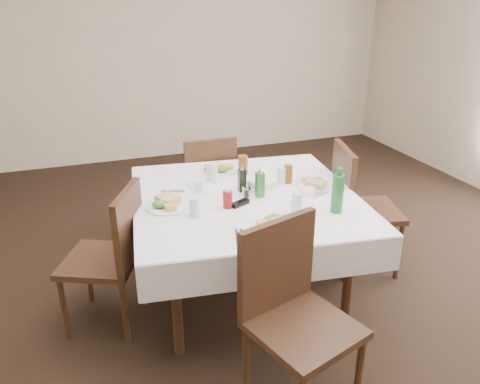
{
  "coord_description": "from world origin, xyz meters",
  "views": [
    {
      "loc": [
        -1.13,
        -2.48,
        2.02
      ],
      "look_at": [
        -0.18,
        0.2,
        0.8
      ],
      "focal_mm": 35.0,
      "sensor_mm": 36.0,
      "label": 1
    }
  ],
  "objects_px": {
    "water_w": "(194,207)",
    "bread_basket": "(261,184)",
    "chair_north": "(208,181)",
    "water_s": "(297,203)",
    "chair_east": "(356,201)",
    "oil_cruet_green": "(260,184)",
    "chair_south": "(291,305)",
    "chair_west": "(114,250)",
    "dining_table": "(246,205)",
    "water_n": "(212,173)",
    "water_e": "(282,175)",
    "oil_cruet_dark": "(242,179)",
    "ketchup_bottle": "(228,199)",
    "green_bottle": "(338,193)",
    "coffee_mug": "(201,186)"
  },
  "relations": [
    {
      "from": "water_w",
      "to": "bread_basket",
      "type": "height_order",
      "value": "water_w"
    },
    {
      "from": "chair_north",
      "to": "water_s",
      "type": "distance_m",
      "value": 1.3
    },
    {
      "from": "chair_east",
      "to": "oil_cruet_green",
      "type": "distance_m",
      "value": 0.88
    },
    {
      "from": "chair_south",
      "to": "bread_basket",
      "type": "height_order",
      "value": "chair_south"
    },
    {
      "from": "chair_west",
      "to": "water_w",
      "type": "xyz_separation_m",
      "value": [
        0.49,
        -0.14,
        0.28
      ]
    },
    {
      "from": "dining_table",
      "to": "chair_north",
      "type": "bearing_deg",
      "value": 90.82
    },
    {
      "from": "dining_table",
      "to": "chair_south",
      "type": "height_order",
      "value": "chair_south"
    },
    {
      "from": "chair_south",
      "to": "water_n",
      "type": "relative_size",
      "value": 7.13
    },
    {
      "from": "water_e",
      "to": "water_n",
      "type": "bearing_deg",
      "value": 158.06
    },
    {
      "from": "oil_cruet_dark",
      "to": "water_n",
      "type": "bearing_deg",
      "value": 121.92
    },
    {
      "from": "water_w",
      "to": "oil_cruet_dark",
      "type": "distance_m",
      "value": 0.49
    },
    {
      "from": "bread_basket",
      "to": "ketchup_bottle",
      "type": "bearing_deg",
      "value": -144.9
    },
    {
      "from": "chair_east",
      "to": "bread_basket",
      "type": "relative_size",
      "value": 5.0
    },
    {
      "from": "water_e",
      "to": "green_bottle",
      "type": "xyz_separation_m",
      "value": [
        0.13,
        -0.55,
        0.07
      ]
    },
    {
      "from": "bread_basket",
      "to": "green_bottle",
      "type": "distance_m",
      "value": 0.59
    },
    {
      "from": "water_n",
      "to": "green_bottle",
      "type": "relative_size",
      "value": 0.49
    },
    {
      "from": "bread_basket",
      "to": "oil_cruet_dark",
      "type": "bearing_deg",
      "value": -179.88
    },
    {
      "from": "chair_east",
      "to": "water_s",
      "type": "bearing_deg",
      "value": -150.65
    },
    {
      "from": "water_s",
      "to": "water_w",
      "type": "distance_m",
      "value": 0.63
    },
    {
      "from": "chair_east",
      "to": "coffee_mug",
      "type": "height_order",
      "value": "chair_east"
    },
    {
      "from": "water_w",
      "to": "green_bottle",
      "type": "bearing_deg",
      "value": -15.22
    },
    {
      "from": "ketchup_bottle",
      "to": "dining_table",
      "type": "bearing_deg",
      "value": 39.06
    },
    {
      "from": "chair_west",
      "to": "water_n",
      "type": "distance_m",
      "value": 0.88
    },
    {
      "from": "oil_cruet_dark",
      "to": "ketchup_bottle",
      "type": "xyz_separation_m",
      "value": [
        -0.18,
        -0.22,
        -0.02
      ]
    },
    {
      "from": "ketchup_bottle",
      "to": "water_w",
      "type": "bearing_deg",
      "value": -167.73
    },
    {
      "from": "water_n",
      "to": "water_s",
      "type": "distance_m",
      "value": 0.74
    },
    {
      "from": "bread_basket",
      "to": "oil_cruet_green",
      "type": "relative_size",
      "value": 0.92
    },
    {
      "from": "chair_north",
      "to": "water_w",
      "type": "relative_size",
      "value": 7.68
    },
    {
      "from": "water_w",
      "to": "oil_cruet_green",
      "type": "xyz_separation_m",
      "value": [
        0.48,
        0.14,
        0.03
      ]
    },
    {
      "from": "dining_table",
      "to": "chair_east",
      "type": "bearing_deg",
      "value": 2.89
    },
    {
      "from": "chair_north",
      "to": "chair_west",
      "type": "xyz_separation_m",
      "value": [
        -0.88,
        -0.95,
        0.01
      ]
    },
    {
      "from": "dining_table",
      "to": "oil_cruet_dark",
      "type": "bearing_deg",
      "value": 88.11
    },
    {
      "from": "water_e",
      "to": "water_w",
      "type": "bearing_deg",
      "value": -156.32
    },
    {
      "from": "oil_cruet_dark",
      "to": "chair_south",
      "type": "bearing_deg",
      "value": -95.98
    },
    {
      "from": "chair_west",
      "to": "coffee_mug",
      "type": "distance_m",
      "value": 0.71
    },
    {
      "from": "chair_north",
      "to": "water_n",
      "type": "height_order",
      "value": "chair_north"
    },
    {
      "from": "dining_table",
      "to": "water_s",
      "type": "bearing_deg",
      "value": -58.76
    },
    {
      "from": "chair_north",
      "to": "chair_west",
      "type": "distance_m",
      "value": 1.29
    },
    {
      "from": "chair_north",
      "to": "bread_basket",
      "type": "xyz_separation_m",
      "value": [
        0.16,
        -0.82,
        0.26
      ]
    },
    {
      "from": "oil_cruet_green",
      "to": "coffee_mug",
      "type": "height_order",
      "value": "oil_cruet_green"
    },
    {
      "from": "water_w",
      "to": "ketchup_bottle",
      "type": "xyz_separation_m",
      "value": [
        0.23,
        0.05,
        0.0
      ]
    },
    {
      "from": "oil_cruet_dark",
      "to": "bread_basket",
      "type": "bearing_deg",
      "value": 0.12
    },
    {
      "from": "water_e",
      "to": "ketchup_bottle",
      "type": "xyz_separation_m",
      "value": [
        -0.49,
        -0.27,
        0.0
      ]
    },
    {
      "from": "green_bottle",
      "to": "chair_north",
      "type": "bearing_deg",
      "value": 109.14
    },
    {
      "from": "dining_table",
      "to": "water_w",
      "type": "bearing_deg",
      "value": -154.67
    },
    {
      "from": "water_w",
      "to": "bread_basket",
      "type": "xyz_separation_m",
      "value": [
        0.54,
        0.27,
        -0.03
      ]
    },
    {
      "from": "water_e",
      "to": "water_w",
      "type": "distance_m",
      "value": 0.79
    },
    {
      "from": "dining_table",
      "to": "chair_south",
      "type": "bearing_deg",
      "value": -96.32
    },
    {
      "from": "oil_cruet_dark",
      "to": "dining_table",
      "type": "bearing_deg",
      "value": -91.89
    },
    {
      "from": "water_s",
      "to": "water_w",
      "type": "relative_size",
      "value": 1.05
    }
  ]
}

